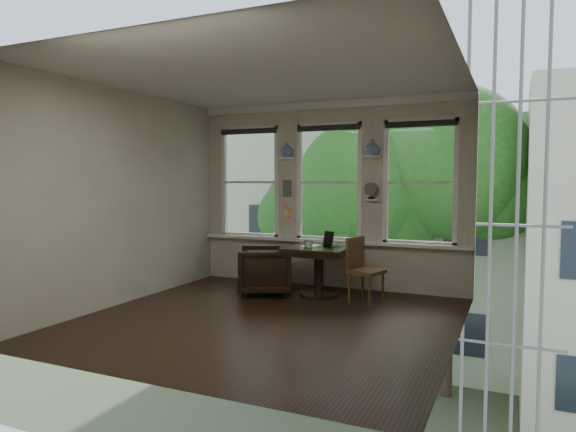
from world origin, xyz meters
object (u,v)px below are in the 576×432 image
at_px(table, 319,272).
at_px(mug, 308,245).
at_px(armchair_left, 265,270).
at_px(side_chair_right, 366,271).
at_px(laptop, 331,246).

xyz_separation_m(table, mug, (-0.10, -0.17, 0.42)).
bearing_deg(armchair_left, side_chair_right, 68.08).
bearing_deg(table, mug, -121.08).
relative_size(laptop, mug, 3.38).
xyz_separation_m(side_chair_right, laptop, (-0.59, 0.17, 0.30)).
bearing_deg(table, laptop, 21.15).
height_order(laptop, mug, mug).
relative_size(armchair_left, side_chair_right, 0.87).
height_order(table, armchair_left, table).
bearing_deg(mug, laptop, 41.30).
height_order(table, laptop, laptop).
relative_size(side_chair_right, mug, 10.34).
height_order(armchair_left, laptop, laptop).
bearing_deg(armchair_left, mug, 65.78).
bearing_deg(mug, table, 58.92).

